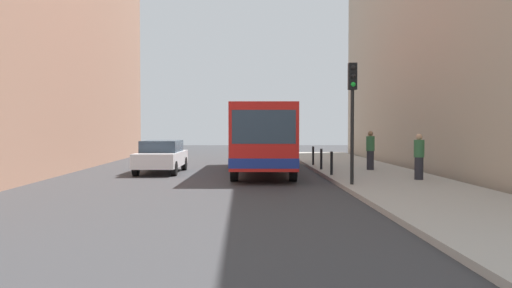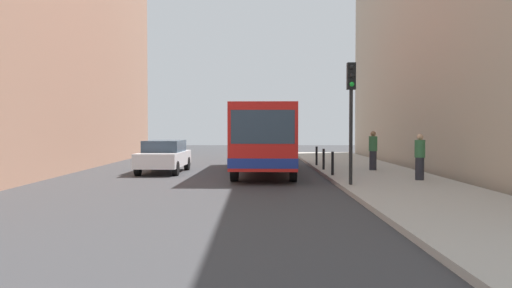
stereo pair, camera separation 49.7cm
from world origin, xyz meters
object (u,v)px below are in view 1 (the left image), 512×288
at_px(bus, 264,135).
at_px(bollard_mid, 321,159).
at_px(bollard_near, 332,163).
at_px(bollard_far, 313,156).
at_px(pedestrian_mid_sidewalk, 370,150).
at_px(car_beside_bus, 162,156).
at_px(pedestrian_near_signal, 419,157).
at_px(traffic_light, 352,100).

height_order(bus, bollard_mid, bus).
bearing_deg(bollard_near, bollard_far, 90.00).
height_order(bollard_near, pedestrian_mid_sidewalk, pedestrian_mid_sidewalk).
distance_m(bus, bollard_mid, 2.87).
distance_m(bollard_near, bollard_mid, 2.78).
relative_size(car_beside_bus, bollard_mid, 4.69).
height_order(bollard_near, pedestrian_near_signal, pedestrian_near_signal).
bearing_deg(bollard_mid, pedestrian_mid_sidewalk, -7.48).
height_order(traffic_light, pedestrian_near_signal, traffic_light).
bearing_deg(bollard_mid, bollard_far, 90.00).
distance_m(bus, bollard_near, 4.12).
distance_m(traffic_light, bollard_near, 4.23).
bearing_deg(bus, bollard_mid, 178.26).
bearing_deg(pedestrian_mid_sidewalk, bollard_near, 64.56).
height_order(bollard_mid, pedestrian_near_signal, pedestrian_near_signal).
xyz_separation_m(traffic_light, pedestrian_near_signal, (2.82, 1.55, -2.01)).
distance_m(bollard_mid, pedestrian_mid_sidewalk, 2.25).
distance_m(car_beside_bus, bollard_far, 7.81).
distance_m(bollard_mid, bollard_far, 2.78).
relative_size(bollard_mid, pedestrian_near_signal, 0.56).
bearing_deg(traffic_light, bollard_near, 91.64).
height_order(traffic_light, bollard_far, traffic_light).
bearing_deg(pedestrian_mid_sidewalk, traffic_light, 86.61).
height_order(car_beside_bus, pedestrian_mid_sidewalk, pedestrian_mid_sidewalk).
xyz_separation_m(car_beside_bus, pedestrian_mid_sidewalk, (9.50, -0.33, 0.25)).
xyz_separation_m(bollard_near, bollard_mid, (0.00, 2.78, 0.00)).
xyz_separation_m(bollard_far, pedestrian_near_signal, (2.92, -7.50, 0.37)).
height_order(car_beside_bus, traffic_light, traffic_light).
bearing_deg(pedestrian_near_signal, car_beside_bus, 177.15).
bearing_deg(traffic_light, pedestrian_mid_sidewalk, 70.72).
bearing_deg(traffic_light, pedestrian_near_signal, 28.89).
xyz_separation_m(bollard_mid, pedestrian_near_signal, (2.92, -4.72, 0.37)).
bearing_deg(bollard_near, bus, 131.76).
distance_m(bus, car_beside_bus, 4.76).
bearing_deg(bus, bollard_near, 133.94).
bearing_deg(pedestrian_near_signal, bollard_mid, 143.83).
relative_size(car_beside_bus, pedestrian_mid_sidewalk, 2.52).
height_order(pedestrian_near_signal, pedestrian_mid_sidewalk, pedestrian_mid_sidewalk).
relative_size(bollard_near, pedestrian_near_signal, 0.56).
bearing_deg(traffic_light, bus, 113.04).
xyz_separation_m(traffic_light, bollard_near, (-0.10, 3.49, -2.38)).
distance_m(bollard_near, pedestrian_near_signal, 3.52).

